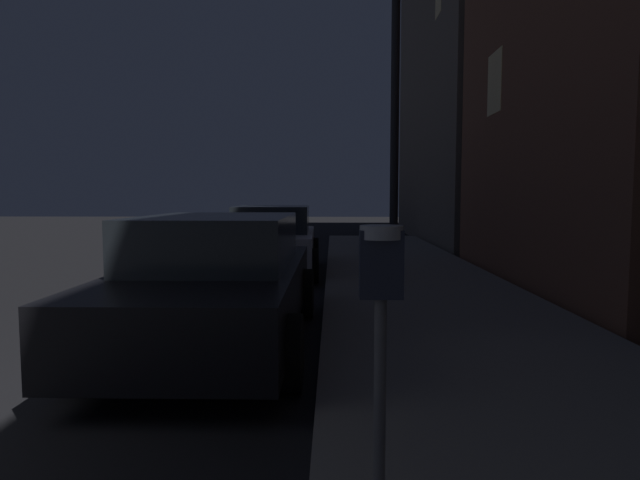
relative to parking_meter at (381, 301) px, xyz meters
The scene contains 5 objects.
parking_meter is the anchor object (origin of this frame).
car_black 3.84m from the parking_meter, 112.90° to the left, with size 2.04×4.49×1.43m.
car_silver 9.21m from the parking_meter, 99.29° to the left, with size 2.03×4.17×1.43m.
street_lamp 8.50m from the parking_meter, 83.21° to the left, with size 0.44×0.44×6.13m.
building_far 20.20m from the parking_meter, 69.05° to the left, with size 7.71×11.94×15.72m.
Camera 1 is at (4.12, -2.35, 1.65)m, focal length 30.42 mm.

